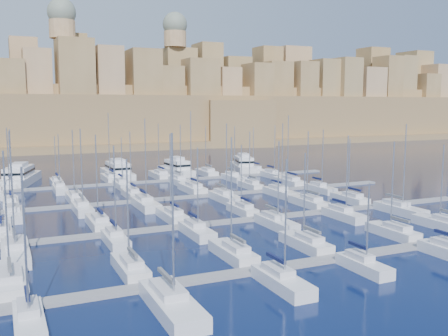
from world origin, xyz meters
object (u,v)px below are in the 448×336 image
sailboat_4 (393,232)px  motor_yacht_c (176,169)px  sailboat_2 (233,253)px  motor_yacht_a (20,177)px  motor_yacht_b (117,172)px  motor_yacht_d (243,165)px  sailboat_0 (10,280)px

sailboat_4 → motor_yacht_c: sailboat_4 is taller
sailboat_2 → motor_yacht_a: bearing=106.3°
motor_yacht_b → motor_yacht_d: 34.40m
sailboat_4 → motor_yacht_a: 84.30m
sailboat_0 → motor_yacht_d: sailboat_0 is taller
sailboat_2 → motor_yacht_c: sailboat_2 is taller
motor_yacht_a → motor_yacht_c: size_ratio=1.30×
sailboat_4 → sailboat_0: bearing=178.9°
motor_yacht_a → motor_yacht_b: size_ratio=1.14×
sailboat_2 → motor_yacht_b: (1.59, 70.15, 0.98)m
sailboat_0 → sailboat_2: sailboat_2 is taller
sailboat_4 → motor_yacht_d: (11.64, 69.79, 0.99)m
sailboat_2 → sailboat_4: sailboat_2 is taller
motor_yacht_a → motor_yacht_c: 37.34m
sailboat_2 → motor_yacht_d: size_ratio=0.91×
motor_yacht_b → motor_yacht_d: (34.40, -0.58, 0.00)m
motor_yacht_c → sailboat_2: bearing=-103.5°
motor_yacht_d → sailboat_4: bearing=-99.5°
sailboat_4 → motor_yacht_c: size_ratio=0.91×
sailboat_2 → motor_yacht_b: 70.18m
sailboat_2 → motor_yacht_b: sailboat_2 is taller
sailboat_0 → motor_yacht_a: size_ratio=0.73×
sailboat_0 → motor_yacht_a: sailboat_0 is taller
motor_yacht_b → motor_yacht_d: same height
sailboat_2 → motor_yacht_a: size_ratio=0.76×
sailboat_4 → motor_yacht_c: (-7.83, 69.25, 0.99)m
sailboat_0 → sailboat_4: sailboat_0 is taller
sailboat_4 → motor_yacht_b: 73.97m
motor_yacht_d → sailboat_2: bearing=-117.4°
sailboat_4 → motor_yacht_d: sailboat_4 is taller
motor_yacht_c → motor_yacht_a: bearing=177.0°
sailboat_4 → sailboat_2: bearing=179.5°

